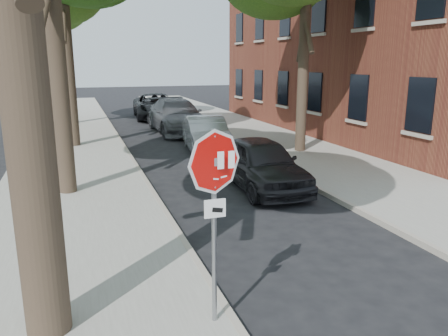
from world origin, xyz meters
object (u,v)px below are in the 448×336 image
at_px(car_d, 156,106).
at_px(car_b, 206,135).
at_px(stop_sign, 215,191).
at_px(car_a, 261,163).
at_px(car_c, 177,116).

bearing_deg(car_d, car_b, -85.54).
height_order(stop_sign, car_a, stop_sign).
height_order(stop_sign, car_d, stop_sign).
xyz_separation_m(car_a, car_b, (0.00, 5.44, -0.03)).
xyz_separation_m(stop_sign, car_d, (3.30, 22.71, -1.17)).
xyz_separation_m(stop_sign, car_a, (3.30, 6.06, -1.23)).
bearing_deg(car_a, car_d, 91.24).
distance_m(stop_sign, car_c, 17.11).
xyz_separation_m(car_a, car_c, (0.00, 10.69, 0.11)).
xyz_separation_m(car_c, car_d, (-0.00, 5.95, -0.05)).
distance_m(car_a, car_d, 16.64).
distance_m(car_a, car_b, 5.44).
bearing_deg(car_a, stop_sign, -117.33).
relative_size(stop_sign, car_b, 0.62).
bearing_deg(car_a, car_c, 91.22).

